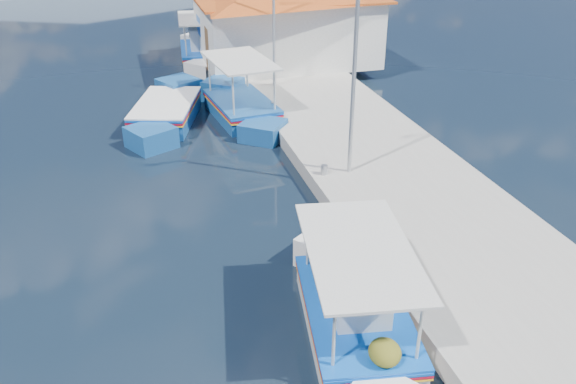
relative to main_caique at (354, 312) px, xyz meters
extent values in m
plane|color=black|center=(-2.31, 4.24, -0.43)|extent=(160.00, 160.00, 0.00)
cube|color=#A3A098|center=(3.59, 10.24, -0.18)|extent=(5.00, 44.00, 0.50)
cylinder|color=#A5A8AD|center=(1.49, 1.24, 0.22)|extent=(0.20, 0.20, 0.30)
cylinder|color=#A5A8AD|center=(1.49, 6.24, 0.22)|extent=(0.20, 0.20, 0.30)
cylinder|color=#A5A8AD|center=(1.49, 12.24, 0.22)|extent=(0.20, 0.20, 0.30)
cylinder|color=#A5A8AD|center=(1.49, 18.24, 0.22)|extent=(0.20, 0.20, 0.30)
cube|color=white|center=(0.01, -0.07, -0.24)|extent=(2.50, 4.04, 0.83)
cube|color=white|center=(-0.39, 2.40, -0.14)|extent=(1.93, 1.93, 0.91)
cube|color=blue|center=(0.01, -0.07, 0.14)|extent=(2.57, 4.16, 0.05)
cube|color=#AF0F24|center=(0.01, -0.07, 0.07)|extent=(2.57, 4.16, 0.04)
cube|color=yellow|center=(0.01, -0.07, 0.01)|extent=(2.57, 4.16, 0.03)
cube|color=blue|center=(0.01, -0.07, 0.20)|extent=(2.59, 4.13, 0.04)
cube|color=brown|center=(0.01, -0.07, 0.18)|extent=(2.34, 3.94, 0.04)
cube|color=white|center=(0.05, -0.33, 0.65)|extent=(1.22, 1.29, 0.96)
cube|color=silver|center=(0.05, -0.33, 1.15)|extent=(1.33, 1.39, 0.05)
cylinder|color=beige|center=(-1.00, 1.38, 0.87)|extent=(0.06, 0.06, 1.39)
cylinder|color=beige|center=(0.51, 1.62, 0.87)|extent=(0.06, 0.06, 1.39)
cylinder|color=beige|center=(-0.49, -1.76, 0.87)|extent=(0.06, 0.06, 1.39)
cylinder|color=beige|center=(1.02, -1.51, 0.87)|extent=(0.06, 0.06, 1.39)
cube|color=silver|center=(0.01, -0.07, 1.57)|extent=(2.59, 4.06, 0.06)
ellipsoid|color=#414A13|center=(-0.53, 1.08, 0.42)|extent=(0.66, 0.73, 0.50)
ellipsoid|color=#414A13|center=(0.00, 1.61, 0.38)|extent=(0.56, 0.61, 0.42)
ellipsoid|color=#414A13|center=(0.43, -1.59, 0.40)|extent=(0.59, 0.65, 0.44)
sphere|color=#D06206|center=(0.79, 0.59, 0.83)|extent=(0.35, 0.35, 0.35)
cube|color=#174D8C|center=(0.37, 13.02, -0.21)|extent=(2.43, 3.93, 0.95)
cube|color=#174D8C|center=(0.66, 15.50, -0.09)|extent=(2.02, 2.02, 1.05)
cube|color=#174D8C|center=(0.08, 10.61, -0.21)|extent=(1.97, 1.97, 0.90)
cube|color=blue|center=(0.37, 13.02, 0.23)|extent=(2.50, 4.05, 0.06)
cube|color=#AF0F24|center=(0.37, 13.02, 0.15)|extent=(2.50, 4.05, 0.05)
cube|color=yellow|center=(0.37, 13.02, 0.08)|extent=(2.50, 4.05, 0.04)
cube|color=#174D8C|center=(0.37, 13.02, 0.30)|extent=(2.52, 4.02, 0.05)
cube|color=brown|center=(0.37, 13.02, 0.27)|extent=(2.26, 3.84, 0.05)
cylinder|color=beige|center=(-0.24, 14.66, 1.07)|extent=(0.07, 0.07, 1.60)
cylinder|color=beige|center=(1.35, 14.47, 1.07)|extent=(0.07, 0.07, 1.60)
cylinder|color=beige|center=(-0.61, 11.56, 1.07)|extent=(0.07, 0.07, 1.60)
cylinder|color=beige|center=(0.98, 11.37, 1.07)|extent=(0.07, 0.07, 1.60)
cube|color=silver|center=(0.37, 13.02, 1.87)|extent=(2.53, 3.95, 0.07)
cube|color=#174D8C|center=(-2.54, 13.32, -0.19)|extent=(3.08, 4.26, 1.07)
cube|color=#174D8C|center=(-3.32, 15.76, -0.05)|extent=(1.96, 1.96, 1.18)
cube|color=#174D8C|center=(-1.79, 10.96, -0.19)|extent=(1.90, 1.90, 1.01)
cube|color=blue|center=(-2.54, 13.32, 0.31)|extent=(3.18, 4.39, 0.07)
cube|color=#AF0F24|center=(-2.54, 13.32, 0.22)|extent=(3.18, 4.39, 0.06)
cube|color=yellow|center=(-2.54, 13.32, 0.14)|extent=(3.18, 4.39, 0.04)
cube|color=white|center=(-2.54, 13.32, 0.38)|extent=(3.18, 4.35, 0.06)
cube|color=brown|center=(-2.54, 13.32, 0.35)|extent=(2.91, 4.14, 0.06)
cube|color=white|center=(0.12, 21.97, -0.22)|extent=(2.38, 4.06, 0.92)
cube|color=white|center=(-0.13, 24.55, -0.11)|extent=(2.05, 2.05, 1.01)
cube|color=white|center=(0.36, 19.47, -0.22)|extent=(2.00, 2.00, 0.87)
cube|color=blue|center=(0.12, 21.97, 0.20)|extent=(2.46, 4.18, 0.06)
cube|color=#AF0F24|center=(0.12, 21.97, 0.13)|extent=(2.46, 4.18, 0.05)
cube|color=yellow|center=(0.12, 21.97, 0.06)|extent=(2.46, 4.18, 0.04)
cube|color=blue|center=(0.12, 21.97, 0.27)|extent=(2.47, 4.15, 0.05)
cube|color=brown|center=(0.12, 21.97, 0.24)|extent=(2.22, 3.97, 0.05)
cube|color=white|center=(0.15, 21.68, 0.77)|extent=(1.23, 1.35, 1.06)
cube|color=silver|center=(0.15, 21.68, 1.32)|extent=(1.34, 1.46, 0.06)
cylinder|color=beige|center=(-0.84, 23.52, 1.01)|extent=(0.07, 0.07, 1.54)
cylinder|color=beige|center=(0.77, 23.67, 1.01)|extent=(0.07, 0.07, 1.54)
cylinder|color=beige|center=(-0.53, 20.27, 1.01)|extent=(0.07, 0.07, 1.54)
cylinder|color=beige|center=(1.08, 20.42, 1.01)|extent=(0.07, 0.07, 1.54)
cube|color=silver|center=(0.12, 21.97, 1.78)|extent=(2.48, 4.07, 0.07)
cube|color=white|center=(3.89, 19.24, 1.57)|extent=(8.00, 6.00, 3.00)
cube|color=brown|center=(-0.09, 18.24, 1.07)|extent=(0.06, 1.00, 2.00)
cube|color=blue|center=(-0.09, 20.74, 1.67)|extent=(0.06, 1.20, 0.90)
cylinder|color=#A5A8AD|center=(2.29, 6.24, 3.07)|extent=(0.12, 0.12, 6.00)
cylinder|color=#A5A8AD|center=(2.29, 15.24, 3.07)|extent=(0.12, 0.12, 6.00)
camera|label=1|loc=(-3.92, -8.92, 7.80)|focal=36.98mm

